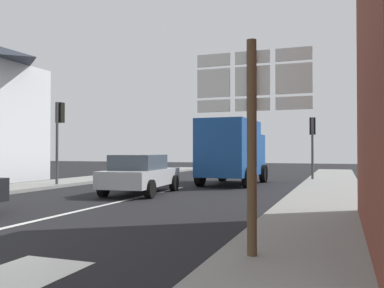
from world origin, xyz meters
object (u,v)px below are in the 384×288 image
(sedan_far, at_px, (140,174))
(delivery_truck, at_px, (232,150))
(traffic_light_near_left, at_px, (59,124))
(route_sign_post, at_px, (252,124))
(traffic_light_far_right, at_px, (313,134))

(sedan_far, xyz_separation_m, delivery_truck, (2.18, 5.38, 0.89))
(traffic_light_near_left, bearing_deg, route_sign_post, -41.82)
(sedan_far, bearing_deg, traffic_light_near_left, 163.87)
(delivery_truck, bearing_deg, traffic_light_near_left, -149.92)
(delivery_truck, height_order, route_sign_post, route_sign_post)
(delivery_truck, bearing_deg, route_sign_post, -74.61)
(sedan_far, xyz_separation_m, traffic_light_far_right, (5.67, 8.77, 1.74))
(route_sign_post, distance_m, traffic_light_far_right, 16.93)
(route_sign_post, distance_m, traffic_light_near_left, 14.30)
(traffic_light_far_right, xyz_separation_m, traffic_light_near_left, (-10.41, -7.40, 0.29))
(traffic_light_far_right, relative_size, traffic_light_near_left, 0.89)
(route_sign_post, xyz_separation_m, traffic_light_near_left, (-10.64, 9.52, 0.79))
(sedan_far, bearing_deg, delivery_truck, 67.96)
(delivery_truck, xyz_separation_m, route_sign_post, (3.73, -13.53, 0.35))
(sedan_far, xyz_separation_m, route_sign_post, (5.90, -8.15, 1.24))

